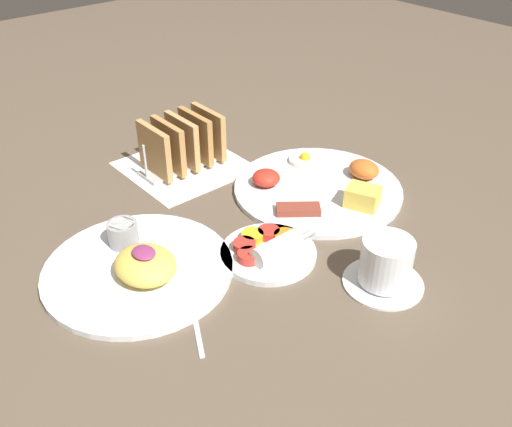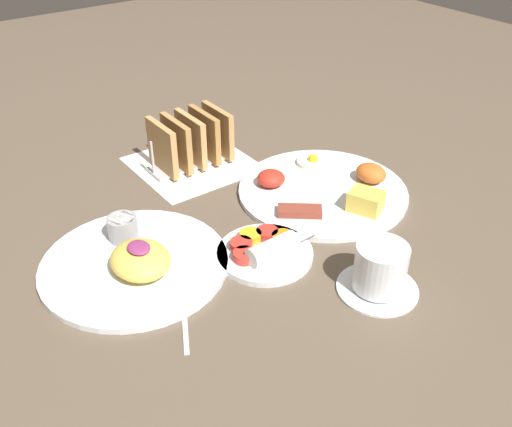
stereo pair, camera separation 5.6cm
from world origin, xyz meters
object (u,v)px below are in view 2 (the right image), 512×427
(plate_condiments, at_px, (265,250))
(toast_rack, at_px, (191,141))
(plate_breakfast, at_px, (325,189))
(coffee_cup, at_px, (380,271))
(plate_foreground, at_px, (135,260))

(plate_condiments, bearing_deg, toast_rack, 169.03)
(plate_breakfast, distance_m, coffee_cup, 0.27)
(plate_breakfast, relative_size, coffee_cup, 2.61)
(plate_breakfast, distance_m, toast_rack, 0.28)
(toast_rack, distance_m, coffee_cup, 0.49)
(plate_breakfast, xyz_separation_m, toast_rack, (-0.24, -0.14, 0.04))
(plate_breakfast, height_order, coffee_cup, coffee_cup)
(plate_foreground, bearing_deg, plate_condiments, 61.52)
(plate_foreground, relative_size, toast_rack, 1.61)
(plate_foreground, height_order, toast_rack, toast_rack)
(plate_condiments, xyz_separation_m, coffee_cup, (0.16, 0.08, 0.02))
(toast_rack, bearing_deg, plate_condiments, -10.97)
(plate_breakfast, distance_m, plate_foreground, 0.38)
(toast_rack, bearing_deg, coffee_cup, 2.42)
(coffee_cup, bearing_deg, plate_breakfast, 154.05)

